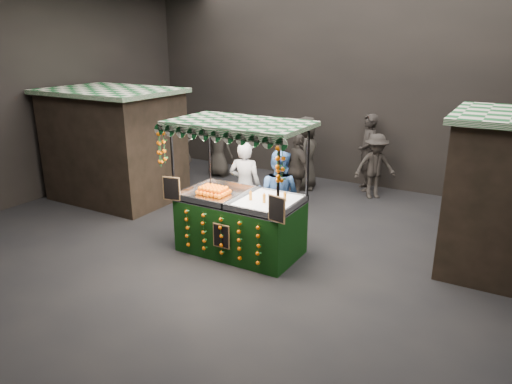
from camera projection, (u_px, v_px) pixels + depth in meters
The scene contains 12 objects.
ground at pixel (255, 251), 8.56m from camera, with size 12.00×12.00×0.00m, color black.
market_hall at pixel (254, 58), 7.51m from camera, with size 12.10×10.10×5.05m.
neighbour_stall_left at pixel (115, 144), 11.07m from camera, with size 3.00×2.20×2.60m.
juice_stall at pixel (240, 214), 8.28m from camera, with size 2.45×1.44×2.38m.
vendor_grey at pixel (245, 186), 9.36m from camera, with size 0.73×0.57×1.79m.
vendor_blue at pixel (278, 195), 8.83m from camera, with size 0.88×0.70×1.75m.
shopper_0 at pixel (181, 149), 12.48m from camera, with size 0.76×0.63×1.79m.
shopper_2 at pixel (298, 170), 10.75m from camera, with size 1.02×0.90×1.65m.
shopper_3 at pixel (375, 166), 11.19m from camera, with size 1.16×1.08×1.57m.
shopper_4 at pixel (219, 147), 13.03m from camera, with size 0.85×0.59×1.65m.
shopper_6 at pixel (367, 152), 11.76m from camera, with size 0.76×0.84×1.94m.
shopper_7 at pixel (305, 153), 11.87m from camera, with size 0.80×1.03×1.85m.
Camera 1 is at (3.92, -6.74, 3.69)m, focal length 32.93 mm.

